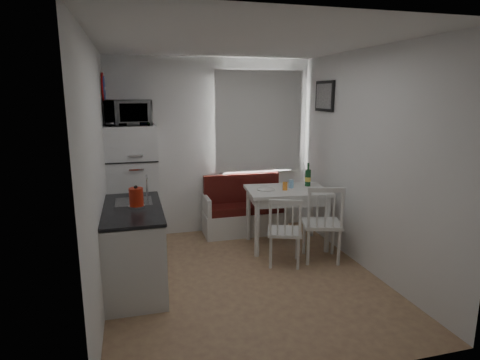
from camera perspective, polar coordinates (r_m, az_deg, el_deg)
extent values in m
cube|color=#94694E|center=(4.75, 0.58, -13.82)|extent=(3.00, 3.50, 0.02)
cube|color=white|center=(4.30, 0.66, 19.07)|extent=(3.00, 3.50, 0.02)
cube|color=white|center=(6.03, -3.94, 4.68)|extent=(3.00, 0.02, 2.60)
cube|color=white|center=(2.75, 10.65, -4.62)|extent=(3.00, 0.02, 2.60)
cube|color=white|center=(4.20, -19.49, 0.71)|extent=(0.02, 3.50, 2.60)
cube|color=white|center=(4.96, 17.54, 2.52)|extent=(0.02, 3.50, 2.60)
cube|color=white|center=(6.14, 2.55, 7.88)|extent=(1.22, 0.06, 1.47)
cube|color=white|center=(6.07, 2.76, 8.30)|extent=(1.35, 0.02, 1.50)
cube|color=white|center=(4.57, -14.79, -9.46)|extent=(0.60, 1.30, 0.86)
cube|color=black|center=(4.43, -15.10, -3.97)|extent=(0.62, 1.32, 0.03)
cube|color=#99999E|center=(4.68, -14.86, -3.54)|extent=(0.40, 0.40, 0.10)
cylinder|color=silver|center=(4.81, -13.10, -0.80)|extent=(0.02, 0.02, 0.26)
cylinder|color=#1A3D9C|center=(5.57, -18.78, 12.23)|extent=(0.03, 0.40, 0.40)
cube|color=black|center=(5.84, 11.91, 11.59)|extent=(0.04, 0.52, 0.42)
cube|color=white|center=(6.12, 0.66, -6.04)|extent=(1.23, 0.47, 0.34)
cube|color=#541613|center=(6.05, 0.67, -3.98)|extent=(1.18, 0.44, 0.11)
cube|color=#541613|center=(6.15, 0.21, -1.15)|extent=(1.18, 0.09, 0.44)
cube|color=white|center=(5.50, 6.69, -1.50)|extent=(1.16, 0.87, 0.04)
cube|color=white|center=(5.52, 6.67, -2.38)|extent=(1.04, 0.75, 0.13)
cylinder|color=white|center=(5.61, 6.59, -5.54)|extent=(0.06, 0.06, 0.77)
cube|color=white|center=(5.01, 6.35, -7.31)|extent=(0.52, 0.51, 0.04)
cube|color=white|center=(4.78, 7.19, -5.34)|extent=(0.38, 0.17, 0.43)
cube|color=white|center=(5.19, 11.54, -6.12)|extent=(0.57, 0.56, 0.04)
cube|color=white|center=(4.94, 12.70, -3.87)|extent=(0.44, 0.17, 0.49)
cube|color=white|center=(5.65, -14.97, -0.97)|extent=(0.67, 0.67, 1.68)
imported|color=white|center=(5.47, -15.55, 9.21)|extent=(0.59, 0.40, 0.33)
cylinder|color=red|center=(4.36, -14.54, -2.39)|extent=(0.18, 0.18, 0.24)
cylinder|color=orange|center=(5.42, 6.42, -0.87)|extent=(0.07, 0.07, 0.11)
cylinder|color=#8CC5EE|center=(5.56, 7.29, -0.56)|extent=(0.07, 0.07, 0.11)
cylinder|color=white|center=(5.41, 3.67, -1.34)|extent=(0.24, 0.24, 0.02)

